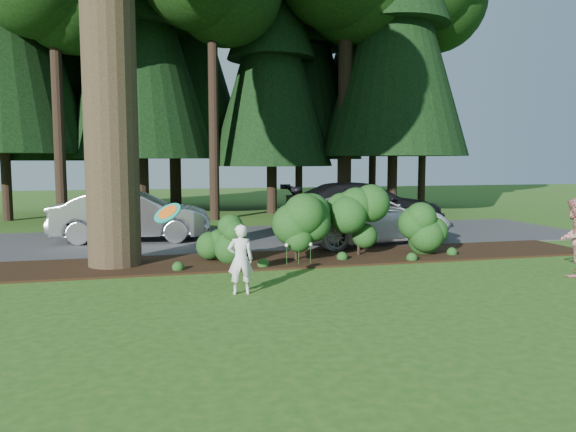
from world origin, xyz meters
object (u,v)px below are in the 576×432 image
at_px(adult, 574,237).
at_px(frisbee, 168,213).
at_px(car_white_suv, 370,219).
at_px(car_dark_suv, 365,206).
at_px(car_silver_wagon, 132,216).
at_px(child, 241,259).

xyz_separation_m(adult, frisbee, (-8.71, 0.11, 0.74)).
distance_m(car_white_suv, car_dark_suv, 3.14).
bearing_deg(car_dark_suv, car_silver_wagon, 98.81).
xyz_separation_m(car_silver_wagon, car_dark_suv, (8.13, 0.84, 0.06)).
height_order(child, adult, adult).
bearing_deg(child, car_silver_wagon, -68.93).
bearing_deg(frisbee, car_silver_wagon, 96.02).
distance_m(car_dark_suv, adult, 8.78).
distance_m(child, adult, 7.37).
xyz_separation_m(car_silver_wagon, child, (2.16, -7.63, -0.15)).
distance_m(car_silver_wagon, frisbee, 7.80).
relative_size(car_dark_suv, adult, 3.40).
relative_size(car_dark_suv, child, 4.40).
relative_size(car_white_suv, frisbee, 9.08).
bearing_deg(car_dark_suv, child, 147.74).
xyz_separation_m(car_silver_wagon, car_white_suv, (7.09, -2.12, -0.07)).
height_order(car_dark_suv, frisbee, frisbee).
distance_m(adult, frisbee, 8.74).
height_order(car_silver_wagon, frisbee, frisbee).
bearing_deg(car_white_suv, frisbee, 121.13).
xyz_separation_m(child, adult, (7.36, -0.20, 0.20)).
distance_m(car_white_suv, child, 7.39).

